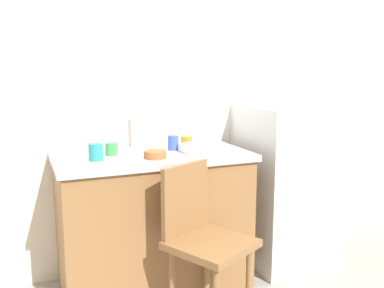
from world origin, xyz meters
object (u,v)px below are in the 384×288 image
terracotta_bowl (155,154)px  cup_green (112,149)px  cup_teal (96,152)px  chair (203,236)px  dish_tray (204,148)px  refrigerator (285,185)px  cup_blue (173,143)px  cup_orange (186,141)px

terracotta_bowl → cup_green: bearing=139.6°
cup_teal → terracotta_bowl: bearing=-11.5°
chair → cup_teal: size_ratio=8.92×
chair → dish_tray: 0.61m
refrigerator → dish_tray: size_ratio=4.11×
cup_blue → chair: bearing=-93.5°
refrigerator → terracotta_bowl: refrigerator is taller
cup_green → cup_blue: (0.41, 0.02, 0.01)m
chair → cup_green: cup_green is taller
dish_tray → cup_green: size_ratio=3.62×
cup_green → cup_blue: bearing=2.6°
cup_teal → dish_tray: bearing=-0.3°
refrigerator → cup_teal: refrigerator is taller
cup_orange → cup_green: (-0.54, -0.10, 0.00)m
dish_tray → cup_blue: cup_blue is taller
terracotta_bowl → chair: bearing=-65.8°
cup_orange → cup_blue: cup_blue is taller
dish_tray → cup_blue: 0.21m
chair → refrigerator: bearing=2.4°
cup_orange → chair: bearing=-104.2°
cup_teal → cup_orange: bearing=18.8°
chair → terracotta_bowl: 0.56m
cup_teal → refrigerator: bearing=3.1°
terracotta_bowl → cup_orange: cup_orange is taller
chair → cup_blue: 0.70m
refrigerator → cup_green: 1.30m
chair → cup_blue: cup_blue is taller
cup_blue → cup_teal: 0.54m
chair → terracotta_bowl: bearing=87.4°
chair → cup_green: 0.78m
terracotta_bowl → cup_green: (-0.22, 0.19, 0.02)m
cup_orange → cup_teal: size_ratio=0.84×
cup_green → cup_teal: 0.17m
chair → cup_blue: bearing=59.8°
cup_green → chair: bearing=-54.9°
dish_tray → cup_teal: (-0.68, 0.00, 0.02)m
refrigerator → chair: bearing=-150.9°
refrigerator → cup_blue: bearing=175.7°
dish_tray → cup_teal: bearing=179.7°
terracotta_bowl → cup_teal: size_ratio=1.36×
refrigerator → chair: 1.01m
cup_green → cup_blue: cup_blue is taller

